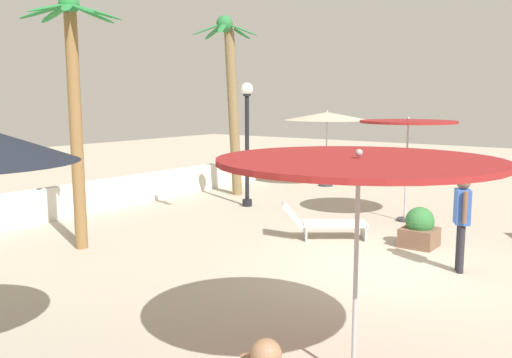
% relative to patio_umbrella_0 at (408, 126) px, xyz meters
% --- Properties ---
extents(ground_plane, '(56.00, 56.00, 0.00)m').
position_rel_patio_umbrella_0_xyz_m(ground_plane, '(-3.98, -1.22, -2.43)').
color(ground_plane, '#B2A893').
extents(boundary_wall, '(25.20, 0.30, 0.85)m').
position_rel_patio_umbrella_0_xyz_m(boundary_wall, '(-3.98, 7.40, -2.00)').
color(boundary_wall, silver).
rests_on(boundary_wall, ground_plane).
extents(patio_umbrella_0, '(2.39, 2.39, 2.65)m').
position_rel_patio_umbrella_0_xyz_m(patio_umbrella_0, '(0.00, 0.00, 0.00)').
color(patio_umbrella_0, '#333338').
rests_on(patio_umbrella_0, ground_plane).
extents(patio_umbrella_2, '(2.99, 2.99, 2.59)m').
position_rel_patio_umbrella_0_xyz_m(patio_umbrella_2, '(-8.19, -2.59, -0.06)').
color(patio_umbrella_2, '#333338').
rests_on(patio_umbrella_2, ground_plane).
extents(patio_umbrella_3, '(3.02, 3.02, 2.69)m').
position_rel_patio_umbrella_0_xyz_m(patio_umbrella_3, '(3.90, 4.43, 0.04)').
color(patio_umbrella_3, '#333338').
rests_on(patio_umbrella_3, ground_plane).
extents(palm_tree_0, '(2.04, 2.04, 5.14)m').
position_rel_patio_umbrella_0_xyz_m(palm_tree_0, '(-6.49, 4.50, 0.86)').
color(palm_tree_0, olive).
rests_on(palm_tree_0, ground_plane).
extents(palm_tree_1, '(2.03, 2.07, 5.61)m').
position_rel_patio_umbrella_0_xyz_m(palm_tree_1, '(0.32, 5.89, 0.95)').
color(palm_tree_1, olive).
rests_on(palm_tree_1, ground_plane).
extents(lamp_post_1, '(0.35, 0.35, 3.55)m').
position_rel_patio_umbrella_0_xyz_m(lamp_post_1, '(-0.76, 4.45, -0.30)').
color(lamp_post_1, black).
rests_on(lamp_post_1, ground_plane).
extents(lounge_chair_2, '(1.56, 1.85, 0.83)m').
position_rel_patio_umbrella_0_xyz_m(lounge_chair_2, '(-2.83, 0.79, -2.04)').
color(lounge_chair_2, '#B7B7BC').
rests_on(lounge_chair_2, ground_plane).
extents(guest_1, '(0.51, 0.37, 1.75)m').
position_rel_patio_umbrella_0_xyz_m(guest_1, '(-3.46, -2.37, -1.36)').
color(guest_1, '#26262D').
rests_on(guest_1, ground_plane).
extents(planter, '(0.70, 0.70, 0.85)m').
position_rel_patio_umbrella_0_xyz_m(planter, '(-2.21, -1.17, -2.04)').
color(planter, brown).
rests_on(planter, ground_plane).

